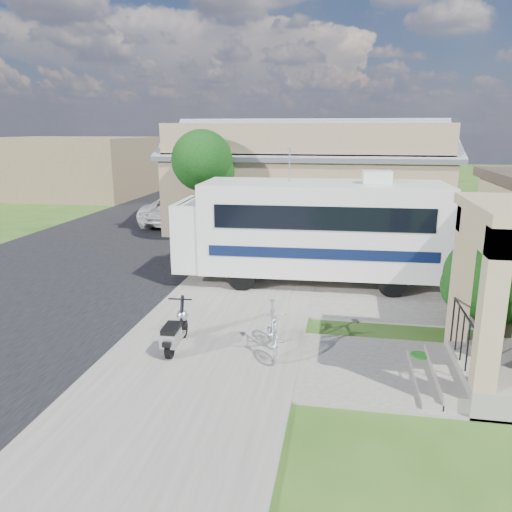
% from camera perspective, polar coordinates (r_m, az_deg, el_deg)
% --- Properties ---
extents(ground, '(120.00, 120.00, 0.00)m').
position_cam_1_polar(ground, '(11.28, 0.29, -9.66)').
color(ground, '#244612').
extents(street_slab, '(9.00, 80.00, 0.02)m').
position_cam_1_polar(street_slab, '(22.64, -14.29, 2.25)').
color(street_slab, black).
rests_on(street_slab, ground).
extents(sidewalk_slab, '(4.00, 80.00, 0.06)m').
position_cam_1_polar(sidewalk_slab, '(20.84, 2.25, 1.72)').
color(sidewalk_slab, '#64615A').
rests_on(sidewalk_slab, ground).
extents(driveway_slab, '(7.00, 6.00, 0.05)m').
position_cam_1_polar(driveway_slab, '(15.35, 8.70, -3.11)').
color(driveway_slab, '#64615A').
rests_on(driveway_slab, ground).
extents(walk_slab, '(4.00, 3.00, 0.05)m').
position_cam_1_polar(walk_slab, '(10.30, 16.37, -12.58)').
color(walk_slab, '#64615A').
rests_on(walk_slab, ground).
extents(warehouse, '(12.50, 8.40, 5.04)m').
position_cam_1_polar(warehouse, '(24.32, 5.95, 8.16)').
color(warehouse, '#826C51').
rests_on(warehouse, ground).
extents(distant_bldg_far, '(10.00, 8.00, 4.00)m').
position_cam_1_polar(distant_bldg_far, '(37.30, -20.43, 9.51)').
color(distant_bldg_far, brown).
rests_on(distant_bldg_far, ground).
extents(distant_bldg_near, '(8.00, 7.00, 3.20)m').
position_cam_1_polar(distant_bldg_near, '(47.31, -10.87, 10.50)').
color(distant_bldg_near, '#826C51').
rests_on(distant_bldg_near, ground).
extents(street_tree_a, '(2.44, 2.40, 4.58)m').
position_cam_1_polar(street_tree_a, '(20.00, -5.85, 10.45)').
color(street_tree_a, '#321F16').
rests_on(street_tree_a, ground).
extents(street_tree_b, '(2.44, 2.40, 4.73)m').
position_cam_1_polar(street_tree_b, '(29.73, -0.51, 12.07)').
color(street_tree_b, '#321F16').
rests_on(street_tree_b, ground).
extents(street_tree_c, '(2.44, 2.40, 4.42)m').
position_cam_1_polar(street_tree_c, '(38.61, 2.00, 12.17)').
color(street_tree_c, '#321F16').
rests_on(street_tree_c, ground).
extents(motorhome, '(7.93, 2.80, 4.02)m').
position_cam_1_polar(motorhome, '(14.99, 6.43, 3.26)').
color(motorhome, silver).
rests_on(motorhome, ground).
extents(shrub, '(2.17, 2.07, 2.66)m').
position_cam_1_polar(shrub, '(12.68, 25.20, -1.79)').
color(shrub, '#321F16').
rests_on(shrub, ground).
extents(scooter, '(0.52, 1.50, 0.99)m').
position_cam_1_polar(scooter, '(10.71, -9.24, -8.60)').
color(scooter, black).
rests_on(scooter, ground).
extents(bicycle, '(0.83, 1.79, 1.04)m').
position_cam_1_polar(bicycle, '(10.48, 1.96, -8.53)').
color(bicycle, '#B8B7C0').
rests_on(bicycle, ground).
extents(pickup_truck, '(3.14, 5.70, 1.51)m').
position_cam_1_polar(pickup_truck, '(24.99, -8.23, 5.40)').
color(pickup_truck, silver).
rests_on(pickup_truck, ground).
extents(van, '(3.00, 6.40, 1.81)m').
position_cam_1_polar(van, '(30.96, -5.53, 7.47)').
color(van, silver).
rests_on(van, ground).
extents(garden_hose, '(0.36, 0.36, 0.16)m').
position_cam_1_polar(garden_hose, '(10.77, 18.17, -11.17)').
color(garden_hose, '#187016').
rests_on(garden_hose, ground).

